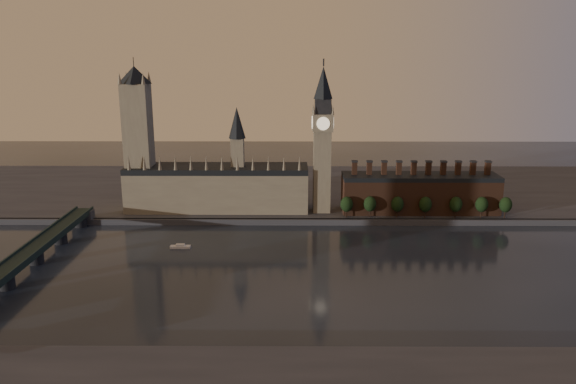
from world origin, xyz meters
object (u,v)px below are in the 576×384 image
victoria_tower (138,134)px  river_boat (180,246)px  big_ben (322,138)px  westminster_bridge (19,264)px

victoria_tower → river_boat: 101.16m
victoria_tower → river_boat: (40.91, -71.96, -58.15)m
victoria_tower → big_ben: size_ratio=1.01×
big_ben → westminster_bridge: (-165.00, -112.70, -49.39)m
westminster_bridge → big_ben: bearing=34.3°
big_ben → westminster_bridge: big_ben is taller
river_boat → big_ben: bearing=35.7°
victoria_tower → river_boat: size_ratio=8.79×
victoria_tower → big_ben: victoria_tower is taller
big_ben → river_boat: bearing=-143.1°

